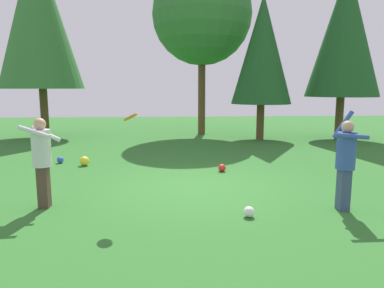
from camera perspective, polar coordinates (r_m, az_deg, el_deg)
name	(u,v)px	position (r m, az deg, el deg)	size (l,w,h in m)	color
ground_plane	(195,187)	(8.14, 0.53, -6.90)	(40.00, 40.00, 0.00)	#2D6B28
person_thrower	(346,157)	(7.00, 23.46, -1.99)	(0.58, 0.51, 1.83)	#38476B
person_catcher	(42,155)	(7.12, -23.01, -1.65)	(0.64, 0.56, 1.69)	#4C382D
frisbee	(131,117)	(6.39, -9.81, 4.30)	(0.31, 0.32, 0.15)	orange
ball_yellow	(84,161)	(10.74, -16.91, -2.64)	(0.27, 0.27, 0.27)	yellow
ball_white	(249,212)	(6.37, 9.15, -10.71)	(0.19, 0.19, 0.19)	white
ball_red	(222,168)	(9.60, 4.85, -3.84)	(0.21, 0.21, 0.21)	red
ball_blue	(60,160)	(11.35, -20.42, -2.40)	(0.20, 0.20, 0.20)	blue
tree_far_right	(345,32)	(16.88, 23.34, 16.18)	(3.05, 3.05, 7.27)	brown
tree_center	(202,15)	(17.56, 1.62, 20.01)	(4.63, 4.63, 7.92)	brown
tree_right	(262,50)	(15.74, 11.24, 14.57)	(2.55, 2.55, 6.10)	brown
tree_far_left	(38,14)	(17.62, -23.51, 18.58)	(3.60, 3.60, 8.60)	brown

